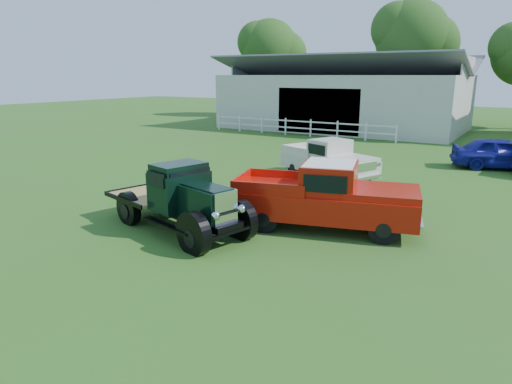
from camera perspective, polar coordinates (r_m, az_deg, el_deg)
The scene contains 9 objects.
ground at distance 12.24m, azimuth -3.79°, elevation -5.84°, with size 120.00×120.00×0.00m, color #365821.
shed_left at distance 37.90m, azimuth 10.92°, elevation 12.04°, with size 18.80×10.20×5.60m, color #B8BAB4, non-canonical shape.
fence_rail at distance 33.00m, azimuth 5.27°, elevation 8.08°, with size 14.20×0.16×1.20m, color white, non-canonical shape.
tree_a at distance 49.01m, azimuth 1.70°, elevation 15.65°, with size 6.30×6.30×10.50m, color #335B23, non-canonical shape.
tree_b at distance 44.63m, azimuth 18.74°, elevation 15.68°, with size 6.90×6.90×11.50m, color #335B23, non-canonical shape.
vintage_flatbed at distance 12.83m, azimuth -9.71°, elevation -0.58°, with size 4.83×1.91×1.91m, color black, non-canonical shape.
red_pickup at distance 12.93m, azimuth 8.62°, elevation -0.42°, with size 5.24×2.01×1.91m, color #B9160A, non-canonical shape.
white_pickup at distance 19.24m, azimuth 8.98°, elevation 4.04°, with size 4.44×1.72×1.63m, color beige, non-canonical shape.
misc_car_blue at distance 23.91m, azimuth 28.32°, elevation 4.29°, with size 1.72×4.26×1.45m, color navy.
Camera 1 is at (6.75, -9.29, 4.24)m, focal length 32.00 mm.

